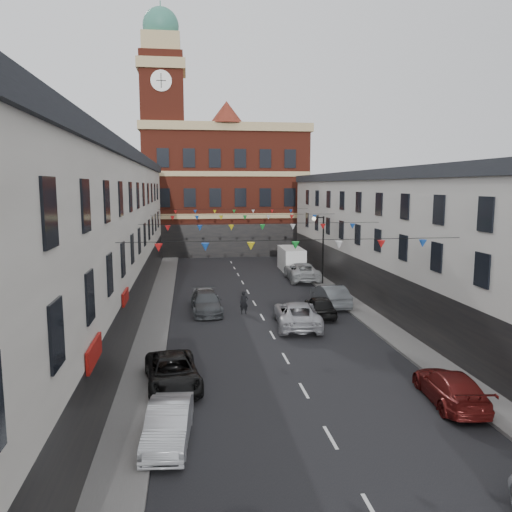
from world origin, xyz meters
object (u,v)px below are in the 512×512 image
white_van (291,259)px  pedestrian (244,303)px  car_left_e (206,298)px  moving_car (297,314)px  street_lamp (320,241)px  car_right_c (450,387)px  car_left_c (173,372)px  car_right_f (302,271)px  car_right_d (320,306)px  car_left_b (168,424)px  car_right_e (330,295)px  car_left_d (206,303)px

white_van → pedestrian: (-6.70, -16.60, -0.40)m
car_left_e → moving_car: 7.79m
street_lamp → car_right_c: bearing=-92.5°
car_left_c → car_right_f: (11.00, 23.27, 0.15)m
pedestrian → car_right_d: bearing=-20.2°
car_left_b → car_right_e: 21.03m
car_right_e → moving_car: 5.97m
car_right_c → car_left_e: bearing=-56.1°
street_lamp → car_right_d: bearing=-104.9°
car_left_d → car_left_e: 1.50m
car_left_c → moving_car: 11.17m
car_left_c → car_right_f: 25.74m
car_right_c → car_right_e: bearing=-83.4°
car_left_e → pedestrian: size_ratio=2.63×
car_left_e → car_right_e: (8.91, -0.78, 0.08)m
street_lamp → car_right_e: 8.26m
moving_car → white_van: 20.35m
moving_car → pedestrian: bearing=-43.9°
car_left_e → car_right_f: (9.10, 9.20, 0.11)m
car_left_c → car_right_d: size_ratio=1.16×
car_right_d → moving_car: 2.92m
moving_car → white_van: white_van is taller
car_left_e → white_van: size_ratio=0.77×
car_left_c → car_right_c: size_ratio=1.06×
car_left_c → car_right_d: bearing=41.6°
car_left_d → moving_car: bearing=-39.5°
car_left_e → white_van: bearing=50.5°
street_lamp → car_left_d: (-10.15, -8.27, -3.20)m
car_left_c → car_right_d: (9.32, 10.57, 0.04)m
street_lamp → moving_car: size_ratio=1.07×
street_lamp → car_left_c: bearing=-120.0°
car_right_e → pedestrian: car_right_e is taller
street_lamp → car_right_e: (-1.24, -7.55, -3.12)m
car_right_d → moving_car: size_ratio=0.73×
car_right_c → car_right_d: 13.76m
car_right_d → car_right_e: car_right_e is taller
car_left_c → car_left_e: (1.90, 14.07, 0.04)m
car_left_b → white_van: 35.00m
car_left_c → pedestrian: pedestrian is taller
car_left_d → car_right_f: 14.05m
car_right_c → car_left_b: bearing=14.5°
car_right_c → car_right_e: (-0.19, 16.37, 0.13)m
car_left_c → car_left_b: bearing=-97.0°
car_left_d → car_left_e: car_left_d is taller
car_right_f → car_right_c: bearing=92.4°
car_left_c → car_right_c: bearing=-22.7°
car_right_f → pedestrian: car_right_f is taller
car_right_d → car_right_e: (1.49, 2.72, 0.09)m
car_right_c → moving_car: bearing=-66.3°
car_right_e → pedestrian: 6.56m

